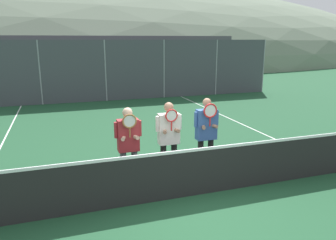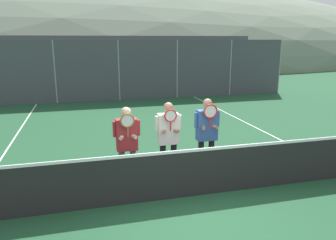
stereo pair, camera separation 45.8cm
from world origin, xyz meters
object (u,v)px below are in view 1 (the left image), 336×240
at_px(player_leftmost, 128,142).
at_px(car_left_of_center, 86,80).
at_px(car_center, 168,76).
at_px(player_center_right, 206,131).
at_px(player_center_left, 169,135).

xyz_separation_m(player_leftmost, car_left_of_center, (0.21, 12.42, -0.15)).
height_order(player_leftmost, car_center, car_center).
distance_m(player_center_right, car_center, 12.35).
height_order(player_center_right, car_center, car_center).
bearing_deg(car_left_of_center, player_center_right, -82.66).
bearing_deg(car_center, player_leftmost, -112.11).
distance_m(player_center_left, car_left_of_center, 12.30).
relative_size(car_left_of_center, car_center, 0.93).
distance_m(player_leftmost, player_center_left, 0.93).
bearing_deg(car_center, car_left_of_center, 175.75).
xyz_separation_m(car_left_of_center, car_center, (4.69, -0.35, 0.05)).
bearing_deg(car_center, player_center_right, -104.58).
relative_size(player_center_right, car_center, 0.41).
xyz_separation_m(player_leftmost, player_center_left, (0.92, 0.15, 0.02)).
height_order(player_center_left, car_center, car_center).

